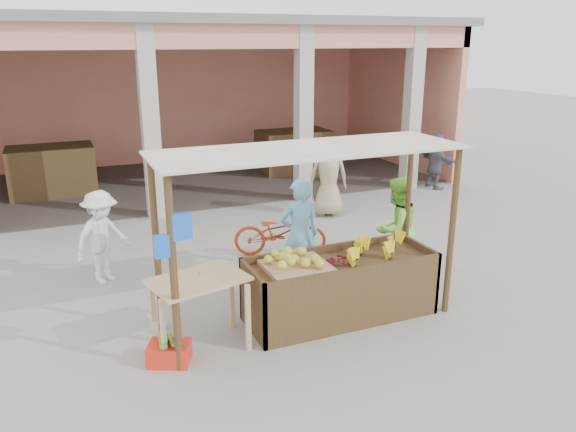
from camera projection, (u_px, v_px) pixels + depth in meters
name	position (u px, v px, depth m)	size (l,w,h in m)	color
ground	(307.00, 322.00, 7.65)	(60.00, 60.00, 0.00)	gray
market_building	(167.00, 79.00, 14.70)	(14.40, 6.40, 4.20)	#E59778
fruit_stall	(340.00, 290.00, 7.72)	(2.60, 0.95, 0.80)	#4D381F
stall_awning	(306.00, 181.00, 7.11)	(4.09, 1.35, 2.39)	#4D381F
banana_heap	(375.00, 251.00, 7.75)	(0.99, 0.54, 0.18)	yellow
melon_tray	(296.00, 262.00, 7.36)	(0.84, 0.73, 0.22)	#A88157
berry_heap	(340.00, 259.00, 7.55)	(0.41, 0.34, 0.13)	maroon
side_table	(199.00, 289.00, 6.86)	(1.28, 1.00, 0.92)	tan
papaya_pile	(198.00, 270.00, 6.78)	(0.76, 0.43, 0.22)	#4A8D2E
red_crate	(169.00, 353.00, 6.67)	(0.48, 0.35, 0.25)	red
plantain_bundle	(168.00, 341.00, 6.62)	(0.39, 0.27, 0.08)	#4E7F2E
produce_sacks	(317.00, 188.00, 13.28)	(1.07, 0.80, 0.65)	maroon
vendor_blue	(300.00, 232.00, 8.39)	(0.71, 0.52, 1.89)	#6ABFE9
vendor_green	(396.00, 226.00, 8.86)	(0.84, 0.49, 1.75)	#80DC42
motorcycle	(280.00, 231.00, 9.92)	(1.71, 0.59, 0.89)	maroon
shopper_a	(102.00, 234.00, 8.73)	(1.03, 0.52, 1.61)	silver
shopper_c	(329.00, 173.00, 12.07)	(0.92, 0.60, 1.91)	#9D8C67
shopper_d	(436.00, 159.00, 14.39)	(1.39, 0.57, 1.50)	#525461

